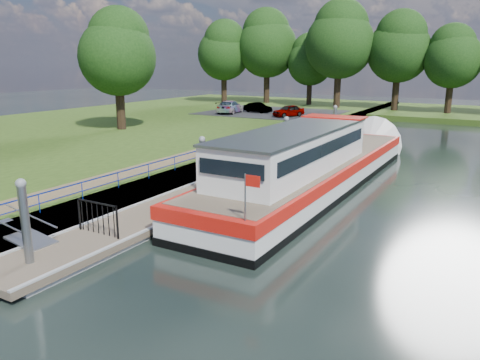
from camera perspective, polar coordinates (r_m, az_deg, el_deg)
The scene contains 16 objects.
ground at distance 15.71m, azimuth -22.60°, elevation -9.94°, with size 160.00×160.00×0.00m, color black.
riverbank at distance 38.31m, azimuth -21.54°, elevation 4.54°, with size 32.00×90.00×0.78m, color #2A4313.
bank_edge at distance 28.05m, azimuth -1.32°, elevation 2.34°, with size 1.10×90.00×0.78m, color #473D2D.
footpath at distance 23.65m, azimuth -14.07°, elevation 0.71°, with size 1.60×40.00×0.05m, color brown.
carpark at distance 51.99m, azimuth 3.96°, elevation 8.23°, with size 14.00×12.00×0.06m, color black.
blue_fence at distance 19.09m, azimuth -20.96°, elevation -1.41°, with size 0.04×18.04×0.72m.
pontoon at distance 25.16m, azimuth 1.28°, elevation 0.48°, with size 2.50×30.00×0.56m.
mooring_piles at distance 24.93m, azimuth 1.29°, elevation 2.93°, with size 0.30×27.30×3.55m.
gangway at distance 17.18m, azimuth -25.28°, elevation -5.93°, with size 2.58×1.00×0.92m.
gate_panel at distance 16.61m, azimuth -16.99°, elevation -3.91°, with size 1.85×0.05×1.15m.
barge at distance 23.93m, azimuth 9.42°, elevation 1.80°, with size 4.36×21.15×4.78m.
horizon_trees at distance 58.69m, azimuth 17.50°, elevation 15.29°, with size 54.38×10.03×12.87m.
bank_tree_a at distance 39.80m, azimuth -14.67°, elevation 14.99°, with size 6.12×6.12×9.72m.
car_a at distance 47.73m, azimuth 5.93°, elevation 8.40°, with size 1.37×3.41×1.16m, color #999999.
car_b at distance 51.42m, azimuth 2.20°, elevation 8.82°, with size 1.13×3.23×1.07m, color #999999.
car_c at distance 50.88m, azimuth -1.19°, elevation 8.91°, with size 1.86×4.57×1.33m, color #999999.
Camera 1 is at (11.75, -8.44, 6.11)m, focal length 35.00 mm.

